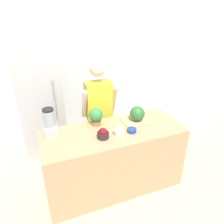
# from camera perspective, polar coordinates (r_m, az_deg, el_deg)

# --- Properties ---
(ground_plane) EXTENTS (14.00, 14.00, 0.00)m
(ground_plane) POSITION_cam_1_polar(r_m,az_deg,el_deg) (3.11, 2.83, -22.50)
(ground_plane) COLOR beige
(wall_back) EXTENTS (8.00, 0.06, 2.60)m
(wall_back) POSITION_cam_1_polar(r_m,az_deg,el_deg) (4.10, -8.55, 11.78)
(wall_back) COLOR silver
(wall_back) RESTS_ON ground_plane
(counter_island) EXTENTS (1.82, 0.71, 0.90)m
(counter_island) POSITION_cam_1_polar(r_m,az_deg,el_deg) (3.03, 0.25, -12.16)
(counter_island) COLOR tan
(counter_island) RESTS_ON ground_plane
(refrigerator) EXTENTS (0.67, 0.74, 1.74)m
(refrigerator) POSITION_cam_1_polar(r_m,az_deg,el_deg) (3.77, -18.18, 2.29)
(refrigerator) COLOR #B7B7BC
(refrigerator) RESTS_ON ground_plane
(person) EXTENTS (0.51, 0.26, 1.64)m
(person) POSITION_cam_1_polar(r_m,az_deg,el_deg) (3.28, -3.47, -0.43)
(person) COLOR #333338
(person) RESTS_ON ground_plane
(cutting_board) EXTENTS (0.36, 0.29, 0.01)m
(cutting_board) POSITION_cam_1_polar(r_m,az_deg,el_deg) (2.98, 6.37, -2.41)
(cutting_board) COLOR tan
(cutting_board) RESTS_ON counter_island
(watermelon) EXTENTS (0.20, 0.20, 0.20)m
(watermelon) POSITION_cam_1_polar(r_m,az_deg,el_deg) (2.94, 6.62, -0.41)
(watermelon) COLOR #2D6B33
(watermelon) RESTS_ON cutting_board
(bowl_cherries) EXTENTS (0.14, 0.14, 0.13)m
(bowl_cherries) POSITION_cam_1_polar(r_m,az_deg,el_deg) (2.61, -2.36, -5.73)
(bowl_cherries) COLOR #2D231E
(bowl_cherries) RESTS_ON counter_island
(bowl_cream) EXTENTS (0.13, 0.13, 0.11)m
(bowl_cream) POSITION_cam_1_polar(r_m,az_deg,el_deg) (2.68, 1.74, -4.96)
(bowl_cream) COLOR beige
(bowl_cream) RESTS_ON counter_island
(bowl_small_blue) EXTENTS (0.12, 0.12, 0.05)m
(bowl_small_blue) POSITION_cam_1_polar(r_m,az_deg,el_deg) (2.74, 5.17, -4.79)
(bowl_small_blue) COLOR navy
(bowl_small_blue) RESTS_ON counter_island
(blender) EXTENTS (0.15, 0.15, 0.35)m
(blender) POSITION_cam_1_polar(r_m,az_deg,el_deg) (2.72, -15.99, -2.64)
(blender) COLOR #B7B7BC
(blender) RESTS_ON counter_island
(potted_plant) EXTENTS (0.18, 0.18, 0.23)m
(potted_plant) POSITION_cam_1_polar(r_m,az_deg,el_deg) (2.84, -4.21, -1.09)
(potted_plant) COLOR #996647
(potted_plant) RESTS_ON counter_island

